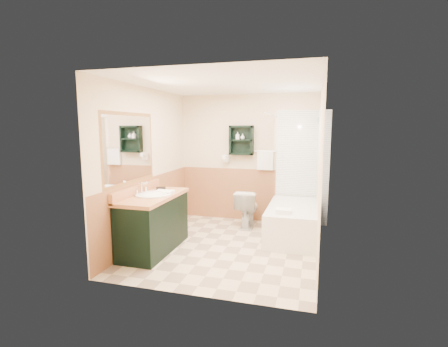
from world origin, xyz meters
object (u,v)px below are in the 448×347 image
vanity (154,223)px  bathtub (293,221)px  soap_bottle_b (243,137)px  soap_bottle_a (238,138)px  wall_shelf (241,140)px  toilet (247,208)px  vanity_book (156,183)px  hair_dryer (226,158)px

vanity → bathtub: 2.23m
vanity → bathtub: size_ratio=0.87×
soap_bottle_b → soap_bottle_a: bearing=180.0°
wall_shelf → soap_bottle_a: wall_shelf is taller
wall_shelf → toilet: wall_shelf is taller
vanity_book → soap_bottle_b: bearing=25.6°
bathtub → wall_shelf: bearing=145.2°
hair_dryer → soap_bottle_a: soap_bottle_a is taller
hair_dryer → soap_bottle_b: bearing=-5.3°
hair_dryer → soap_bottle_b: (0.32, -0.03, 0.41)m
vanity_book → soap_bottle_b: size_ratio=1.90×
wall_shelf → toilet: (0.19, -0.33, -1.22)m
wall_shelf → hair_dryer: bearing=175.2°
vanity_book → soap_bottle_a: bearing=28.2°
wall_shelf → bathtub: 1.79m
bathtub → vanity: bearing=-149.8°
toilet → wall_shelf: bearing=-62.2°
soap_bottle_b → hair_dryer: bearing=174.7°
vanity → bathtub: bearing=30.2°
hair_dryer → soap_bottle_a: size_ratio=1.70×
bathtub → hair_dryer: bearing=150.9°
hair_dryer → soap_bottle_b: soap_bottle_b is taller
toilet → soap_bottle_a: (-0.26, 0.33, 1.26)m
wall_shelf → vanity: size_ratio=0.42×
wall_shelf → soap_bottle_b: 0.06m
soap_bottle_a → soap_bottle_b: size_ratio=1.34×
soap_bottle_a → soap_bottle_b: soap_bottle_b is taller
bathtub → soap_bottle_b: size_ratio=14.28×
hair_dryer → vanity: size_ratio=0.18×
hair_dryer → bathtub: 1.78m
hair_dryer → soap_bottle_a: 0.46m
vanity → toilet: 1.85m
wall_shelf → soap_bottle_b: bearing=-11.9°
wall_shelf → bathtub: wall_shelf is taller
vanity → wall_shelf: bearing=63.9°
hair_dryer → toilet: 1.06m
vanity → hair_dryer: bearing=72.2°
toilet → soap_bottle_b: soap_bottle_b is taller
vanity_book → soap_bottle_a: (0.99, 1.41, 0.67)m
vanity_book → bathtub: bearing=-8.2°
bathtub → soap_bottle_a: soap_bottle_a is taller
hair_dryer → toilet: bearing=-36.1°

